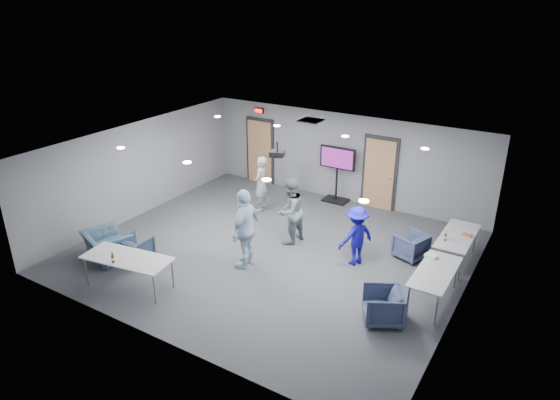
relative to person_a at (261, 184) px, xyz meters
The scene contains 28 objects.
floor 2.71m from the person_a, 49.82° to the right, with size 9.00×9.00×0.00m, color #313438.
ceiling 3.19m from the person_a, 49.82° to the right, with size 9.00×9.00×0.00m, color white.
wall_back 2.68m from the person_a, 50.65° to the left, with size 9.00×0.02×2.70m, color slate.
wall_front 6.22m from the person_a, 74.43° to the right, with size 9.00×0.02×2.70m, color slate.
wall_left 3.49m from the person_a, 145.20° to the right, with size 0.02×8.00×2.70m, color slate.
wall_right 6.49m from the person_a, 17.73° to the right, with size 0.02×8.00×2.70m, color slate.
door_left 2.40m from the person_a, 123.96° to the left, with size 1.06×0.17×2.24m.
door_right 3.49m from the person_a, 34.70° to the left, with size 1.06×0.17×2.24m.
exit_sign 2.87m from the person_a, 124.24° to the left, with size 0.32×0.08×0.16m.
hvac_diffuser 2.34m from the person_a, 35.46° to the left, with size 0.60×0.60×0.03m, color black.
downlights 3.18m from the person_a, 49.82° to the right, with size 6.18×3.78×0.02m.
person_a is the anchor object (origin of this frame).
person_b 2.19m from the person_a, 36.79° to the right, with size 0.85×0.66×1.76m, color slate.
person_c 3.24m from the person_a, 62.69° to the right, with size 1.13×0.47×1.93m, color silver.
person_d 3.91m from the person_a, 21.62° to the right, with size 0.94×0.54×1.46m, color #191692.
chair_right_a 4.73m from the person_a, ahead, with size 0.68×0.70×0.63m, color #3D476B.
chair_right_c 6.00m from the person_a, 33.00° to the right, with size 0.74×0.76×0.69m, color #374160.
chair_front_a 4.21m from the person_a, 102.57° to the right, with size 0.67×0.69×0.63m, color #34425A.
chair_front_b 4.67m from the person_a, 109.62° to the right, with size 1.06×0.93×0.69m, color #3C5368.
table_right_a 5.67m from the person_a, ahead, with size 0.73×1.74×0.73m.
table_right_b 6.03m from the person_a, 20.04° to the right, with size 0.72×1.73×0.73m.
table_front_left 4.98m from the person_a, 91.88° to the right, with size 2.06×1.10×0.73m.
bottle_front 5.28m from the person_a, 92.68° to the right, with size 0.07×0.07×0.26m.
bottle_right 5.51m from the person_a, ahead, with size 0.06×0.06×0.23m.
snack_box 5.86m from the person_a, ahead, with size 0.20×0.13×0.04m, color #CD4B33.
wrapper 5.63m from the person_a, 15.83° to the right, with size 0.25×0.17×0.06m, color silver.
tv_stand 2.39m from the person_a, 48.04° to the left, with size 1.13×0.54×1.73m.
projector 2.64m from the person_a, 45.09° to the right, with size 0.41×0.38×0.36m.
Camera 1 is at (5.90, -9.30, 6.05)m, focal length 32.00 mm.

